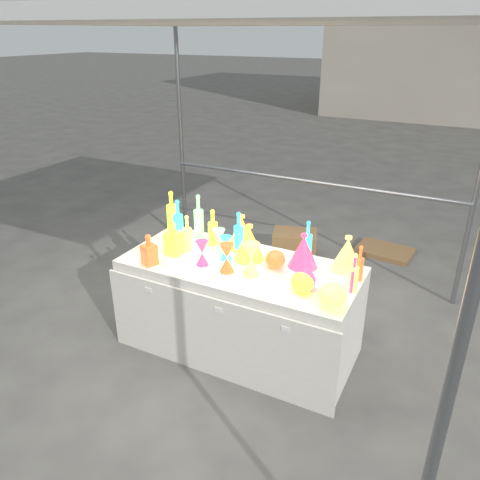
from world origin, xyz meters
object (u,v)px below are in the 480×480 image
at_px(cardboard_box_closed, 294,247).
at_px(lampshade_0, 249,242).
at_px(hourglass_0, 227,258).
at_px(decanter_0, 173,238).
at_px(display_table, 239,307).
at_px(globe_0, 302,283).
at_px(bottle_0, 172,210).

bearing_deg(cardboard_box_closed, lampshade_0, -101.24).
distance_m(cardboard_box_closed, hourglass_0, 1.93).
distance_m(decanter_0, lampshade_0, 0.60).
relative_size(cardboard_box_closed, decanter_0, 1.74).
bearing_deg(lampshade_0, decanter_0, 178.60).
height_order(display_table, hourglass_0, hourglass_0).
distance_m(cardboard_box_closed, globe_0, 2.06).
bearing_deg(hourglass_0, bottle_0, 149.01).
bearing_deg(bottle_0, lampshade_0, -14.75).
bearing_deg(decanter_0, hourglass_0, -4.53).
xyz_separation_m(cardboard_box_closed, hourglass_0, (0.13, -1.80, 0.69)).
height_order(cardboard_box_closed, hourglass_0, hourglass_0).
height_order(bottle_0, lampshade_0, bottle_0).
relative_size(display_table, decanter_0, 6.71).
bearing_deg(globe_0, cardboard_box_closed, 111.72).
height_order(decanter_0, hourglass_0, decanter_0).
relative_size(globe_0, lampshade_0, 0.56).
bearing_deg(decanter_0, bottle_0, 128.41).
height_order(decanter_0, globe_0, decanter_0).
xyz_separation_m(globe_0, lampshade_0, (-0.54, 0.28, 0.08)).
height_order(display_table, cardboard_box_closed, display_table).
height_order(cardboard_box_closed, globe_0, globe_0).
bearing_deg(bottle_0, globe_0, -20.06).
distance_m(cardboard_box_closed, lampshade_0, 1.70).
bearing_deg(globe_0, hourglass_0, 177.79).
xyz_separation_m(display_table, hourglass_0, (-0.03, -0.14, 0.49)).
bearing_deg(cardboard_box_closed, hourglass_0, -103.92).
relative_size(cardboard_box_closed, bottle_0, 1.36).
distance_m(bottle_0, hourglass_0, 0.96).
bearing_deg(lampshade_0, hourglass_0, -122.24).
bearing_deg(display_table, hourglass_0, -103.15).
distance_m(hourglass_0, lampshade_0, 0.27).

